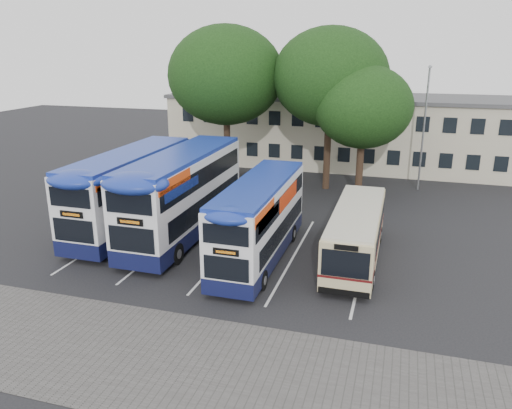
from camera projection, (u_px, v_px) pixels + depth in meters
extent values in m
plane|color=black|center=(274.00, 302.00, 21.05)|extent=(120.00, 120.00, 0.00)
cube|color=#595654|center=(180.00, 363.00, 17.03)|extent=(40.00, 6.00, 0.01)
cube|color=silver|center=(115.00, 235.00, 28.54)|extent=(0.12, 11.00, 0.01)
cube|color=silver|center=(170.00, 242.00, 27.59)|extent=(0.12, 11.00, 0.01)
cube|color=silver|center=(230.00, 249.00, 26.64)|extent=(0.12, 11.00, 0.01)
cube|color=silver|center=(294.00, 256.00, 25.68)|extent=(0.12, 11.00, 0.01)
cube|color=silver|center=(363.00, 264.00, 24.73)|extent=(0.12, 11.00, 0.01)
cube|color=beige|center=(350.00, 132.00, 44.80)|extent=(32.00, 8.00, 6.00)
cube|color=#4C4C4F|center=(352.00, 97.00, 43.87)|extent=(32.40, 8.40, 0.30)
cube|color=black|center=(344.00, 155.00, 41.52)|extent=(30.00, 0.06, 1.20)
cube|color=black|center=(346.00, 121.00, 40.67)|extent=(30.00, 0.06, 1.20)
cylinder|color=gray|center=(424.00, 130.00, 36.31)|extent=(0.14, 0.14, 9.00)
cube|color=gray|center=(430.00, 66.00, 34.95)|extent=(0.12, 0.80, 0.12)
cube|color=gray|center=(430.00, 67.00, 34.60)|extent=(0.25, 0.50, 0.12)
cylinder|color=black|center=(227.00, 144.00, 38.74)|extent=(0.50, 0.50, 6.08)
ellipsoid|color=black|center=(226.00, 75.00, 37.16)|extent=(8.64, 8.64, 7.35)
cylinder|color=black|center=(327.00, 149.00, 37.06)|extent=(0.50, 0.50, 6.07)
ellipsoid|color=black|center=(330.00, 77.00, 35.49)|extent=(8.27, 8.27, 7.03)
cylinder|color=black|center=(360.00, 165.00, 34.90)|extent=(0.50, 0.50, 4.72)
ellipsoid|color=black|center=(363.00, 107.00, 33.67)|extent=(6.62, 6.62, 5.63)
cube|color=#11153E|center=(133.00, 217.00, 29.41)|extent=(2.61, 10.94, 0.83)
cube|color=white|center=(131.00, 183.00, 28.80)|extent=(2.61, 10.94, 3.23)
cube|color=navy|center=(128.00, 155.00, 28.29)|extent=(2.55, 10.72, 0.31)
cube|color=black|center=(134.00, 197.00, 29.35)|extent=(2.65, 9.69, 1.04)
cube|color=black|center=(130.00, 171.00, 28.58)|extent=(2.65, 10.32, 0.94)
cube|color=#F94D15|center=(115.00, 178.00, 24.76)|extent=(0.02, 3.33, 0.57)
cube|color=black|center=(71.00, 214.00, 23.80)|extent=(1.25, 0.06, 0.31)
cylinder|color=black|center=(142.00, 203.00, 32.70)|extent=(0.31, 1.04, 1.04)
cylinder|color=black|center=(175.00, 206.00, 32.06)|extent=(0.31, 1.04, 1.04)
cylinder|color=black|center=(79.00, 239.00, 26.51)|extent=(0.31, 1.04, 1.04)
cylinder|color=black|center=(118.00, 244.00, 25.87)|extent=(0.31, 1.04, 1.04)
cube|color=#11153E|center=(185.00, 223.00, 28.31)|extent=(2.72, 11.41, 0.87)
cube|color=white|center=(183.00, 187.00, 27.67)|extent=(2.72, 11.41, 3.37)
cube|color=navy|center=(182.00, 156.00, 27.14)|extent=(2.66, 11.18, 0.33)
cube|color=black|center=(186.00, 201.00, 28.24)|extent=(2.76, 10.11, 1.09)
cube|color=black|center=(183.00, 173.00, 27.44)|extent=(2.76, 10.76, 0.98)
cube|color=#F94D15|center=(175.00, 182.00, 23.46)|extent=(0.02, 3.48, 0.60)
cube|color=black|center=(130.00, 222.00, 22.46)|extent=(1.30, 0.06, 0.33)
cylinder|color=black|center=(189.00, 207.00, 31.74)|extent=(0.33, 1.09, 1.09)
cylinder|color=black|center=(225.00, 211.00, 31.07)|extent=(0.33, 1.09, 1.09)
cylinder|color=black|center=(132.00, 248.00, 25.29)|extent=(0.33, 1.09, 1.09)
cylinder|color=black|center=(176.00, 254.00, 24.62)|extent=(0.33, 1.09, 1.09)
cube|color=#11153E|center=(260.00, 247.00, 25.17)|extent=(2.32, 9.74, 0.74)
cube|color=white|center=(260.00, 213.00, 24.62)|extent=(2.32, 9.74, 2.88)
cube|color=navy|center=(260.00, 184.00, 24.17)|extent=(2.27, 9.55, 0.28)
cube|color=black|center=(261.00, 226.00, 25.12)|extent=(2.36, 8.63, 0.93)
cube|color=black|center=(260.00, 200.00, 24.43)|extent=(2.36, 9.19, 0.84)
cube|color=#F94D15|center=(265.00, 213.00, 21.03)|extent=(0.02, 2.97, 0.51)
cube|color=black|center=(226.00, 252.00, 20.18)|extent=(1.11, 0.06, 0.28)
cylinder|color=black|center=(256.00, 230.00, 28.10)|extent=(0.28, 0.93, 0.93)
cylinder|color=black|center=(292.00, 233.00, 27.53)|extent=(0.28, 0.93, 0.93)
cylinder|color=black|center=(218.00, 274.00, 22.59)|extent=(0.28, 0.93, 0.93)
cylinder|color=black|center=(262.00, 280.00, 22.02)|extent=(0.28, 0.93, 0.93)
cube|color=red|center=(288.00, 196.00, 25.16)|extent=(0.02, 3.71, 0.79)
cube|color=beige|center=(356.00, 233.00, 24.84)|extent=(2.26, 9.03, 2.30)
cube|color=beige|center=(358.00, 211.00, 24.48)|extent=(2.17, 8.67, 0.18)
cube|color=black|center=(357.00, 223.00, 25.14)|extent=(2.30, 7.23, 0.81)
cube|color=#561112|center=(356.00, 241.00, 24.96)|extent=(2.29, 9.05, 0.11)
cube|color=black|center=(345.00, 264.00, 20.61)|extent=(1.99, 0.06, 1.17)
cylinder|color=black|center=(325.00, 274.00, 22.61)|extent=(0.27, 0.90, 0.90)
cylinder|color=black|center=(371.00, 280.00, 22.05)|extent=(0.27, 0.90, 0.90)
cylinder|color=black|center=(341.00, 231.00, 27.89)|extent=(0.27, 0.90, 0.90)
cylinder|color=black|center=(379.00, 235.00, 27.33)|extent=(0.27, 0.90, 0.90)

